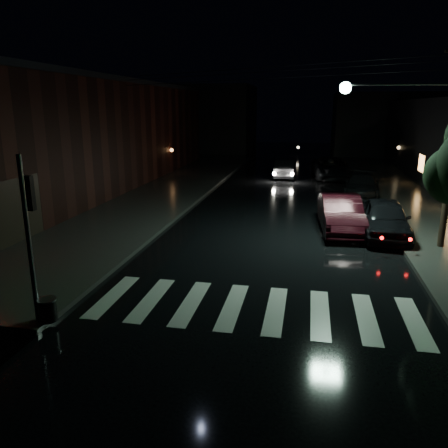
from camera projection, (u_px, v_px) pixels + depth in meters
The scene contains 14 objects.
ground at pixel (145, 307), 12.19m from camera, with size 120.00×120.00×0.00m, color black.
sidewalk_left at pixel (151, 198), 26.37m from camera, with size 6.00×44.00×0.15m, color #282826.
sidewalk_right at pixel (414, 209), 23.60m from camera, with size 4.00×44.00×0.15m, color #282826.
building_left at pixel (58, 137), 28.67m from camera, with size 10.00×36.00×7.00m, color black.
building_far_left at pixel (197, 118), 55.66m from camera, with size 14.00×10.00×8.00m, color black.
building_far_right at pixel (395, 124), 51.36m from camera, with size 14.00×10.00×7.00m, color black.
crosswalk at pixel (254, 308), 12.11m from camera, with size 9.00×3.00×0.01m, color beige.
signal_pole_corner at pixel (39, 268), 10.81m from camera, with size 0.68×0.61×4.20m.
utility_pole at pixel (436, 130), 16.01m from camera, with size 4.92×0.44×8.00m.
parked_car_a at pixel (385, 219), 18.61m from camera, with size 1.90×4.71×1.60m, color black.
parked_car_b at pixel (340, 214), 19.48m from camera, with size 1.68×4.83×1.59m, color black.
parked_car_c at pixel (362, 185), 27.15m from camera, with size 1.98×4.87×1.41m, color black.
parked_car_d at pixel (331, 168), 34.02m from camera, with size 2.70×5.85×1.63m, color black.
oncoming_car at pixel (285, 169), 34.39m from camera, with size 1.51×4.34×1.43m, color black.
Camera 1 is at (4.31, -10.55, 5.40)m, focal length 35.00 mm.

